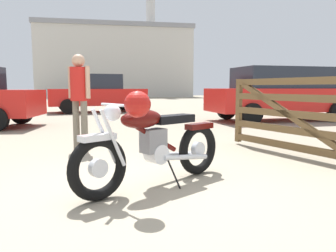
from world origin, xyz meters
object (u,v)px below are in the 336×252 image
at_px(vintage_motorcycle, 152,143).
at_px(silver_sedan_mid, 283,92).
at_px(blue_hatchback_right, 97,93).
at_px(bystander, 79,92).
at_px(timber_gate, 304,113).

xyz_separation_m(vintage_motorcycle, silver_sedan_mid, (5.57, 6.26, 0.45)).
xyz_separation_m(vintage_motorcycle, blue_hatchback_right, (-0.33, 11.64, 0.34)).
bearing_deg(silver_sedan_mid, bystander, 29.29).
bearing_deg(blue_hatchback_right, silver_sedan_mid, 130.18).
distance_m(vintage_motorcycle, blue_hatchback_right, 11.65).
bearing_deg(blue_hatchback_right, timber_gate, 97.55).
bearing_deg(timber_gate, bystander, 49.25).
distance_m(vintage_motorcycle, timber_gate, 2.72).
relative_size(timber_gate, silver_sedan_mid, 0.52).
relative_size(vintage_motorcycle, timber_gate, 0.75).
relative_size(timber_gate, bystander, 1.49).
height_order(timber_gate, bystander, bystander).
height_order(bystander, blue_hatchback_right, blue_hatchback_right).
relative_size(timber_gate, blue_hatchback_right, 0.56).
distance_m(vintage_motorcycle, silver_sedan_mid, 8.39).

